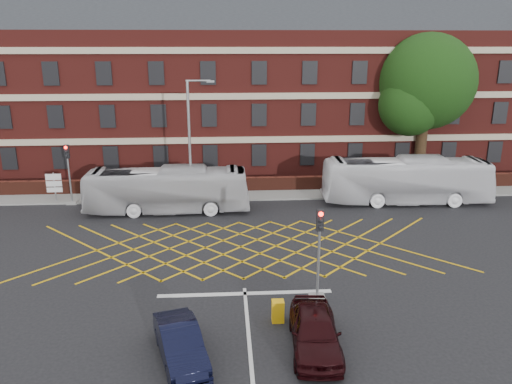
{
  "coord_description": "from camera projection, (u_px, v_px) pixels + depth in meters",
  "views": [
    {
      "loc": [
        -0.8,
        -24.08,
        11.05
      ],
      "look_at": [
        0.83,
        1.5,
        3.37
      ],
      "focal_mm": 35.0,
      "sensor_mm": 36.0,
      "label": 1
    }
  ],
  "objects": [
    {
      "name": "traffic_light_near",
      "position": [
        318.0,
        264.0,
        21.83
      ],
      "size": [
        0.7,
        0.7,
        4.27
      ],
      "color": "slate",
      "rests_on": "ground"
    },
    {
      "name": "far_pavement",
      "position": [
        236.0,
        194.0,
        37.69
      ],
      "size": [
        60.0,
        3.0,
        0.12
      ],
      "primitive_type": "cube",
      "color": "slate",
      "rests_on": "ground"
    },
    {
      "name": "box_junction_hatching",
      "position": [
        241.0,
        247.0,
        28.15
      ],
      "size": [
        8.22,
        8.22,
        0.02
      ],
      "primitive_type": "cube",
      "rotation": [
        0.0,
        0.0,
        0.79
      ],
      "color": "#CC990C",
      "rests_on": "ground"
    },
    {
      "name": "bus_right",
      "position": [
        406.0,
        180.0,
        35.56
      ],
      "size": [
        11.97,
        3.34,
        3.3
      ],
      "primitive_type": "imported",
      "rotation": [
        0.0,
        0.0,
        1.52
      ],
      "color": "silver",
      "rests_on": "ground"
    },
    {
      "name": "deciduous_tree",
      "position": [
        426.0,
        89.0,
        39.85
      ],
      "size": [
        7.78,
        7.61,
        11.9
      ],
      "color": "black",
      "rests_on": "ground"
    },
    {
      "name": "bus_left",
      "position": [
        167.0,
        190.0,
        33.64
      ],
      "size": [
        11.03,
        2.61,
        3.07
      ],
      "primitive_type": "imported",
      "rotation": [
        0.0,
        0.0,
        1.57
      ],
      "color": "#BABABE",
      "rests_on": "ground"
    },
    {
      "name": "car_maroon",
      "position": [
        315.0,
        331.0,
        18.58
      ],
      "size": [
        2.1,
        4.57,
        1.52
      ],
      "primitive_type": "imported",
      "rotation": [
        0.0,
        0.0,
        -0.07
      ],
      "color": "black",
      "rests_on": "ground"
    },
    {
      "name": "traffic_light_far",
      "position": [
        70.0,
        180.0,
        35.23
      ],
      "size": [
        0.7,
        0.7,
        4.27
      ],
      "color": "slate",
      "rests_on": "ground"
    },
    {
      "name": "utility_cabinet",
      "position": [
        278.0,
        311.0,
        20.5
      ],
      "size": [
        0.5,
        0.42,
        0.94
      ],
      "primitive_type": "cube",
      "color": "#EBAA0D",
      "rests_on": "ground"
    },
    {
      "name": "ground",
      "position": [
        242.0,
        262.0,
        26.24
      ],
      "size": [
        120.0,
        120.0,
        0.0
      ],
      "primitive_type": "plane",
      "color": "black",
      "rests_on": "ground"
    },
    {
      "name": "victorian_building",
      "position": [
        235.0,
        80.0,
        45.04
      ],
      "size": [
        51.0,
        12.17,
        20.4
      ],
      "color": "#5D1C18",
      "rests_on": "ground"
    },
    {
      "name": "direction_signs",
      "position": [
        54.0,
        184.0,
        35.63
      ],
      "size": [
        1.1,
        0.16,
        2.2
      ],
      "color": "gray",
      "rests_on": "ground"
    },
    {
      "name": "street_lamp",
      "position": [
        191.0,
        166.0,
        33.91
      ],
      "size": [
        2.25,
        1.0,
        8.76
      ],
      "color": "slate",
      "rests_on": "ground"
    },
    {
      "name": "car_navy",
      "position": [
        180.0,
        343.0,
        17.96
      ],
      "size": [
        2.46,
        4.26,
        1.33
      ],
      "primitive_type": "imported",
      "rotation": [
        0.0,
        0.0,
        0.28
      ],
      "color": "black",
      "rests_on": "ground"
    },
    {
      "name": "boundary_wall",
      "position": [
        236.0,
        185.0,
        38.51
      ],
      "size": [
        56.0,
        0.5,
        1.1
      ],
      "primitive_type": "cube",
      "color": "#4C1E14",
      "rests_on": "ground"
    },
    {
      "name": "stop_line",
      "position": [
        245.0,
        294.0,
        22.89
      ],
      "size": [
        8.0,
        0.3,
        0.02
      ],
      "primitive_type": "cube",
      "color": "silver",
      "rests_on": "ground"
    }
  ]
}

